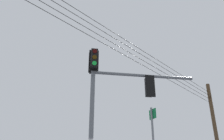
% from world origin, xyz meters
% --- Properties ---
extents(signal_mast_assembly, '(4.87, 2.11, 6.50)m').
position_xyz_m(signal_mast_assembly, '(0.48, -0.54, 4.62)').
color(signal_mast_assembly, slate).
rests_on(signal_mast_assembly, ground).
extents(utility_pole_wooden, '(1.23, 1.24, 8.75)m').
position_xyz_m(utility_pole_wooden, '(13.40, 4.51, 4.45)').
color(utility_pole_wooden, '#4C3823').
rests_on(utility_pole_wooden, ground).
extents(overhead_wire_span, '(30.01, 10.58, 1.63)m').
position_xyz_m(overhead_wire_span, '(-1.61, -0.77, 7.77)').
color(overhead_wire_span, black).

